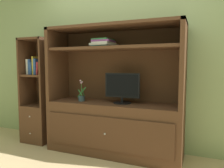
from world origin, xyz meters
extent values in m
plane|color=tan|center=(0.00, 0.00, 0.00)|extent=(8.00, 8.00, 0.00)
cube|color=#8C9E6B|center=(0.00, 0.75, 1.40)|extent=(6.00, 0.10, 2.80)
cube|color=#4C2D1C|center=(0.00, 0.40, 0.34)|extent=(1.78, 0.51, 0.68)
cube|color=#462A19|center=(0.00, 0.13, 0.34)|extent=(1.64, 0.02, 0.41)
sphere|color=silver|center=(0.00, 0.12, 0.34)|extent=(0.02, 0.02, 0.02)
cube|color=#4C2D1C|center=(-0.87, 0.40, 1.18)|extent=(0.05, 0.51, 1.00)
cube|color=#4C2D1C|center=(0.87, 0.40, 1.18)|extent=(0.05, 0.51, 1.00)
cube|color=#4C2D1C|center=(0.00, 0.65, 1.18)|extent=(1.78, 0.02, 1.00)
cube|color=#4C2D1C|center=(0.00, 0.40, 1.66)|extent=(1.78, 0.51, 0.04)
cube|color=#4C2D1C|center=(0.00, 0.40, 1.39)|extent=(1.68, 0.46, 0.04)
cylinder|color=black|center=(0.12, 0.40, 0.69)|extent=(0.23, 0.23, 0.01)
cylinder|color=black|center=(0.12, 0.40, 0.72)|extent=(0.03, 0.03, 0.06)
cube|color=black|center=(0.12, 0.40, 0.91)|extent=(0.46, 0.02, 0.31)
cube|color=black|center=(0.12, 0.38, 0.91)|extent=(0.43, 0.00, 0.28)
cylinder|color=#384C56|center=(-0.45, 0.35, 0.72)|extent=(0.09, 0.09, 0.07)
cylinder|color=#3D6B33|center=(-0.45, 0.35, 0.86)|extent=(0.01, 0.01, 0.22)
cube|color=#2D7A38|center=(-0.43, 0.35, 0.80)|extent=(0.03, 0.11, 0.13)
cube|color=#2D7A38|center=(-0.46, 0.37, 0.80)|extent=(0.11, 0.04, 0.14)
cube|color=#2D7A38|center=(-0.46, 0.33, 0.80)|extent=(0.09, 0.04, 0.08)
sphere|color=#DB9EC6|center=(-0.45, 0.36, 0.94)|extent=(0.02, 0.02, 0.02)
sphere|color=#DB9EC6|center=(-0.47, 0.34, 0.96)|extent=(0.02, 0.02, 0.02)
sphere|color=#DB9EC6|center=(-0.45, 0.34, 0.93)|extent=(0.02, 0.02, 0.02)
cube|color=teal|center=(-0.14, 0.41, 1.42)|extent=(0.24, 0.29, 0.02)
cube|color=silver|center=(-0.14, 0.40, 1.44)|extent=(0.30, 0.35, 0.03)
cube|color=silver|center=(-0.13, 0.39, 1.46)|extent=(0.24, 0.30, 0.02)
cube|color=purple|center=(-0.13, 0.39, 1.48)|extent=(0.25, 0.29, 0.03)
cube|color=#338C4C|center=(-0.14, 0.39, 1.50)|extent=(0.24, 0.27, 0.02)
cube|color=#4C2D1C|center=(-1.24, 0.40, 0.28)|extent=(0.43, 0.39, 0.56)
sphere|color=silver|center=(-1.24, 0.20, 0.42)|extent=(0.02, 0.02, 0.02)
sphere|color=silver|center=(-1.24, 0.20, 0.17)|extent=(0.02, 0.02, 0.02)
cube|color=#4C2D1C|center=(-1.44, 0.40, 1.07)|extent=(0.03, 0.39, 1.01)
cube|color=#4C2D1C|center=(-1.04, 0.40, 1.07)|extent=(0.03, 0.39, 1.01)
cube|color=#4C2D1C|center=(-1.24, 0.59, 1.07)|extent=(0.43, 0.02, 1.01)
cube|color=#4C2D1C|center=(-1.24, 0.40, 1.02)|extent=(0.37, 0.35, 0.03)
cube|color=#4C2D1C|center=(-1.24, 0.40, 1.55)|extent=(0.43, 0.39, 0.03)
cube|color=silver|center=(-1.38, 0.40, 1.15)|extent=(0.04, 0.15, 0.23)
cube|color=#2D519E|center=(-1.34, 0.40, 1.14)|extent=(0.03, 0.17, 0.23)
cube|color=#2D519E|center=(-1.31, 0.40, 1.12)|extent=(0.03, 0.17, 0.18)
cube|color=gold|center=(-1.27, 0.40, 1.17)|extent=(0.03, 0.15, 0.27)
cube|color=#2D519E|center=(-1.24, 0.40, 1.15)|extent=(0.04, 0.16, 0.24)
cube|color=red|center=(-1.20, 0.40, 1.13)|extent=(0.04, 0.14, 0.19)
camera|label=1|loc=(1.05, -2.21, 1.18)|focal=34.66mm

